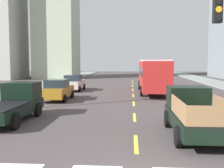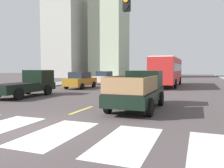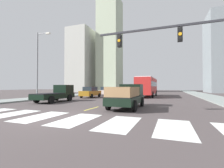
% 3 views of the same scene
% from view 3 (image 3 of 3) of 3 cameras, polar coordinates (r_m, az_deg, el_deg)
% --- Properties ---
extents(ground_plane, '(160.00, 160.00, 0.00)m').
position_cam_3_polar(ground_plane, '(9.38, -19.00, -11.58)').
color(ground_plane, '#4A4142').
extents(sidewalk_right, '(3.83, 110.00, 0.15)m').
position_cam_3_polar(sidewalk_right, '(25.93, 34.15, -4.50)').
color(sidewalk_right, gray).
rests_on(sidewalk_right, ground).
extents(sidewalk_left, '(3.83, 110.00, 0.15)m').
position_cam_3_polar(sidewalk_left, '(30.86, -15.00, -4.06)').
color(sidewalk_left, gray).
rests_on(sidewalk_left, ground).
extents(crosswalk_stripe_2, '(1.51, 3.35, 0.01)m').
position_cam_3_polar(crosswalk_stripe_2, '(11.95, -32.60, -9.16)').
color(crosswalk_stripe_2, white).
rests_on(crosswalk_stripe_2, ground).
extents(crosswalk_stripe_3, '(1.51, 3.35, 0.01)m').
position_cam_3_polar(crosswalk_stripe_3, '(10.17, -24.31, -10.69)').
color(crosswalk_stripe_3, white).
rests_on(crosswalk_stripe_3, ground).
extents(crosswalk_stripe_4, '(1.51, 3.35, 0.01)m').
position_cam_3_polar(crosswalk_stripe_4, '(8.68, -12.73, -12.44)').
color(crosswalk_stripe_4, white).
rests_on(crosswalk_stripe_4, ground).
extents(crosswalk_stripe_5, '(1.51, 3.35, 0.01)m').
position_cam_3_polar(crosswalk_stripe_5, '(7.68, 2.88, -14.00)').
color(crosswalk_stripe_5, white).
rests_on(crosswalk_stripe_5, ground).
extents(crosswalk_stripe_6, '(1.51, 3.35, 0.01)m').
position_cam_3_polar(crosswalk_stripe_6, '(7.34, 21.61, -14.53)').
color(crosswalk_stripe_6, white).
rests_on(crosswalk_stripe_6, ground).
extents(lane_dash_0, '(0.16, 2.40, 0.01)m').
position_cam_3_polar(lane_dash_0, '(12.69, -7.33, -8.82)').
color(lane_dash_0, yellow).
rests_on(lane_dash_0, ground).
extents(lane_dash_1, '(0.16, 2.40, 0.01)m').
position_cam_3_polar(lane_dash_1, '(17.24, 0.47, -6.76)').
color(lane_dash_1, yellow).
rests_on(lane_dash_1, ground).
extents(lane_dash_2, '(0.16, 2.40, 0.01)m').
position_cam_3_polar(lane_dash_2, '(21.99, 4.93, -5.51)').
color(lane_dash_2, yellow).
rests_on(lane_dash_2, ground).
extents(lane_dash_3, '(0.16, 2.40, 0.01)m').
position_cam_3_polar(lane_dash_3, '(26.83, 7.78, -4.70)').
color(lane_dash_3, yellow).
rests_on(lane_dash_3, ground).
extents(lane_dash_4, '(0.16, 2.40, 0.01)m').
position_cam_3_polar(lane_dash_4, '(31.72, 9.75, -4.12)').
color(lane_dash_4, yellow).
rests_on(lane_dash_4, ground).
extents(lane_dash_5, '(0.16, 2.40, 0.01)m').
position_cam_3_polar(lane_dash_5, '(36.64, 11.20, -3.70)').
color(lane_dash_5, yellow).
rests_on(lane_dash_5, ground).
extents(lane_dash_6, '(0.16, 2.40, 0.01)m').
position_cam_3_polar(lane_dash_6, '(41.58, 12.30, -3.37)').
color(lane_dash_6, yellow).
rests_on(lane_dash_6, ground).
extents(lane_dash_7, '(0.16, 2.40, 0.01)m').
position_cam_3_polar(lane_dash_7, '(46.53, 13.16, -3.12)').
color(lane_dash_7, yellow).
rests_on(lane_dash_7, ground).
extents(pickup_stakebed, '(2.18, 5.20, 1.96)m').
position_cam_3_polar(pickup_stakebed, '(13.24, 5.85, -4.44)').
color(pickup_stakebed, black).
rests_on(pickup_stakebed, ground).
extents(pickup_dark, '(2.18, 5.20, 1.96)m').
position_cam_3_polar(pickup_dark, '(19.44, -19.29, -3.34)').
color(pickup_dark, black).
rests_on(pickup_dark, ground).
extents(city_bus, '(2.72, 10.80, 3.32)m').
position_cam_3_polar(city_bus, '(28.72, 12.67, -0.54)').
color(city_bus, red).
rests_on(city_bus, ground).
extents(sedan_near_right, '(2.02, 4.40, 1.72)m').
position_cam_3_polar(sedan_near_right, '(25.55, -7.80, -2.96)').
color(sedan_near_right, '#A6701D').
rests_on(sedan_near_right, ground).
extents(sedan_mid, '(2.02, 4.40, 1.72)m').
position_cam_3_polar(sedan_mid, '(32.26, -2.03, -2.56)').
color(sedan_mid, beige).
rests_on(sedan_mid, ground).
extents(traffic_signal_gantry, '(9.56, 0.27, 6.00)m').
position_cam_3_polar(traffic_signal_gantry, '(10.60, 29.99, 12.73)').
color(traffic_signal_gantry, '#2D2D33').
rests_on(traffic_signal_gantry, ground).
extents(streetlight_left, '(2.20, 0.28, 9.00)m').
position_cam_3_polar(streetlight_left, '(23.33, -25.22, 7.07)').
color(streetlight_left, gray).
rests_on(streetlight_left, ground).
extents(tower_tall_centre, '(7.94, 8.54, 22.46)m').
position_cam_3_polar(tower_tall_centre, '(58.31, -11.19, 8.38)').
color(tower_tall_centre, '#AEAEA5').
rests_on(tower_tall_centre, ground).
extents(block_mid_left, '(7.33, 8.14, 33.14)m').
position_cam_3_polar(block_mid_left, '(57.73, -0.80, 13.88)').
color(block_mid_left, '#A9B698').
rests_on(block_mid_left, ground).
extents(block_mid_right, '(8.98, 11.98, 23.25)m').
position_cam_3_polar(block_mid_right, '(57.68, 35.48, 9.05)').
color(block_mid_right, gray).
rests_on(block_mid_right, ground).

